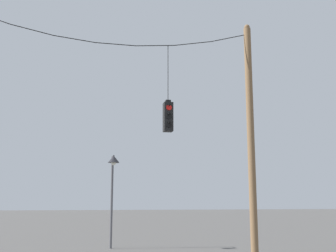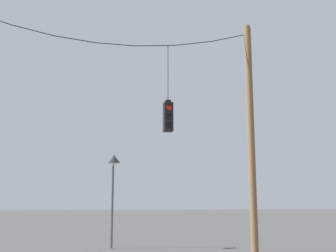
{
  "view_description": "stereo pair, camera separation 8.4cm",
  "coord_description": "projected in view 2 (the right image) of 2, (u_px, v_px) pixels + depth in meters",
  "views": [
    {
      "loc": [
        -1.35,
        -14.56,
        2.18
      ],
      "look_at": [
        2.0,
        0.49,
        4.96
      ],
      "focal_mm": 45.0,
      "sensor_mm": 36.0,
      "label": 1
    },
    {
      "loc": [
        -1.27,
        -14.58,
        2.18
      ],
      "look_at": [
        2.0,
        0.49,
        4.96
      ],
      "focal_mm": 45.0,
      "sensor_mm": 36.0,
      "label": 2
    }
  ],
  "objects": [
    {
      "name": "span_wire",
      "position": [
        116.0,
        37.0,
        15.84
      ],
      "size": [
        10.6,
        0.03,
        0.9
      ],
      "color": "black"
    },
    {
      "name": "traffic_light_near_left_pole",
      "position": [
        168.0,
        116.0,
        15.73
      ],
      "size": [
        0.34,
        0.46,
        3.36
      ],
      "color": "black"
    },
    {
      "name": "utility_pole_right",
      "position": [
        251.0,
        137.0,
        16.3
      ],
      "size": [
        0.28,
        0.28,
        9.29
      ],
      "color": "brown",
      "rests_on": "ground_plane"
    },
    {
      "name": "street_lamp",
      "position": [
        114.0,
        174.0,
        20.13
      ],
      "size": [
        0.55,
        0.94,
        4.39
      ],
      "color": "#515156",
      "rests_on": "ground_plane"
    }
  ]
}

